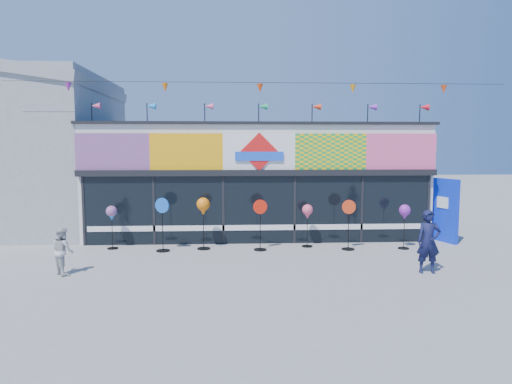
{
  "coord_description": "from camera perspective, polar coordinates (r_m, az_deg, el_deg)",
  "views": [
    {
      "loc": [
        -0.87,
        -11.76,
        3.27
      ],
      "look_at": [
        -0.17,
        2.0,
        1.89
      ],
      "focal_mm": 32.0,
      "sensor_mm": 36.0,
      "label": 1
    }
  ],
  "objects": [
    {
      "name": "child",
      "position": [
        12.77,
        -23.0,
        -6.77
      ],
      "size": [
        0.65,
        0.67,
        1.22
      ],
      "primitive_type": "imported",
      "rotation": [
        0.0,
        0.0,
        2.29
      ],
      "color": "#BBBBBB",
      "rests_on": "ground"
    },
    {
      "name": "ground",
      "position": [
        12.23,
        1.31,
        -9.8
      ],
      "size": [
        80.0,
        80.0,
        0.0
      ],
      "primitive_type": "plane",
      "color": "gray",
      "rests_on": "ground"
    },
    {
      "name": "blue_sign",
      "position": [
        16.93,
        22.54,
        -2.12
      ],
      "size": [
        0.52,
        1.08,
        2.18
      ],
      "rotation": [
        0.0,
        0.0,
        0.34
      ],
      "color": "#0E2FD8",
      "rests_on": "ground"
    },
    {
      "name": "spinner_0",
      "position": [
        15.26,
        -17.6,
        -2.68
      ],
      "size": [
        0.35,
        0.35,
        1.39
      ],
      "color": "black",
      "rests_on": "ground"
    },
    {
      "name": "neighbour_building",
      "position": [
        20.86,
        -28.96,
        4.81
      ],
      "size": [
        8.18,
        7.2,
        6.87
      ],
      "color": "#989B9D",
      "rests_on": "ground"
    },
    {
      "name": "spinner_6",
      "position": [
        15.3,
        18.09,
        -2.55
      ],
      "size": [
        0.36,
        0.36,
        1.43
      ],
      "color": "black",
      "rests_on": "ground"
    },
    {
      "name": "spinner_4",
      "position": [
        14.94,
        6.45,
        -2.6
      ],
      "size": [
        0.35,
        0.35,
        1.4
      ],
      "color": "black",
      "rests_on": "ground"
    },
    {
      "name": "kite_shop",
      "position": [
        17.76,
        -0.08,
        1.76
      ],
      "size": [
        16.0,
        5.7,
        5.31
      ],
      "color": "silver",
      "rests_on": "ground"
    },
    {
      "name": "spinner_3",
      "position": [
        14.39,
        0.53,
        -3.97
      ],
      "size": [
        0.45,
        0.41,
        1.61
      ],
      "color": "black",
      "rests_on": "ground"
    },
    {
      "name": "spinner_5",
      "position": [
        14.77,
        11.5,
        -3.87
      ],
      "size": [
        0.45,
        0.41,
        1.59
      ],
      "color": "black",
      "rests_on": "ground"
    },
    {
      "name": "spinner_2",
      "position": [
        14.57,
        -6.61,
        -1.99
      ],
      "size": [
        0.42,
        0.42,
        1.66
      ],
      "color": "black",
      "rests_on": "ground"
    },
    {
      "name": "spinner_1",
      "position": [
        14.54,
        -11.61,
        -3.83
      ],
      "size": [
        0.45,
        0.43,
        1.68
      ],
      "color": "black",
      "rests_on": "ground"
    },
    {
      "name": "adult_man",
      "position": [
        12.65,
        20.77,
        -5.83
      ],
      "size": [
        0.63,
        0.44,
        1.64
      ],
      "primitive_type": "imported",
      "rotation": [
        0.0,
        0.0,
        -0.09
      ],
      "color": "#111537",
      "rests_on": "ground"
    }
  ]
}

